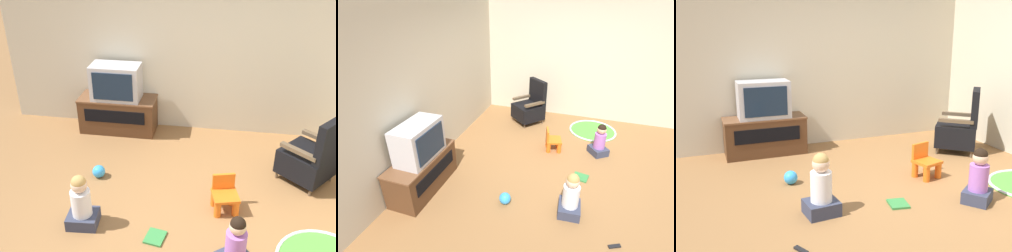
# 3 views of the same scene
# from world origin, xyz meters

# --- Properties ---
(ground_plane) EXTENTS (30.00, 30.00, 0.00)m
(ground_plane) POSITION_xyz_m (0.00, 0.00, 0.00)
(ground_plane) COLOR olive
(wall_back) EXTENTS (5.36, 0.12, 2.80)m
(wall_back) POSITION_xyz_m (-0.32, 2.31, 1.40)
(wall_back) COLOR beige
(wall_back) RESTS_ON ground_plane
(tv_cabinet) EXTENTS (1.19, 0.49, 0.56)m
(tv_cabinet) POSITION_xyz_m (-1.19, 1.99, 0.29)
(tv_cabinet) COLOR #4C2D19
(tv_cabinet) RESTS_ON ground_plane
(television) EXTENTS (0.74, 0.41, 0.54)m
(television) POSITION_xyz_m (-1.19, 1.97, 0.83)
(television) COLOR #B7B7BC
(television) RESTS_ON tv_cabinet
(black_armchair) EXTENTS (0.80, 0.80, 0.97)m
(black_armchair) POSITION_xyz_m (1.58, 1.03, 0.36)
(black_armchair) COLOR brown
(black_armchair) RESTS_ON ground_plane
(yellow_kid_chair) EXTENTS (0.35, 0.34, 0.42)m
(yellow_kid_chair) POSITION_xyz_m (0.53, 0.32, 0.18)
(yellow_kid_chair) COLOR orange
(yellow_kid_chair) RESTS_ON ground_plane
(child_watching_left) EXTENTS (0.41, 0.40, 0.61)m
(child_watching_left) POSITION_xyz_m (0.66, -0.52, 0.26)
(child_watching_left) COLOR #33384C
(child_watching_left) RESTS_ON ground_plane
(child_watching_center) EXTENTS (0.35, 0.32, 0.65)m
(child_watching_center) POSITION_xyz_m (-1.01, -0.18, 0.28)
(child_watching_center) COLOR #33384C
(child_watching_center) RESTS_ON ground_plane
(toy_ball) EXTENTS (0.17, 0.17, 0.17)m
(toy_ball) POSITION_xyz_m (-1.12, 0.70, 0.08)
(toy_ball) COLOR #3399E5
(toy_ball) RESTS_ON ground_plane
(book) EXTENTS (0.24, 0.26, 0.02)m
(book) POSITION_xyz_m (-0.18, -0.28, 0.01)
(book) COLOR #337F3D
(book) RESTS_ON ground_plane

